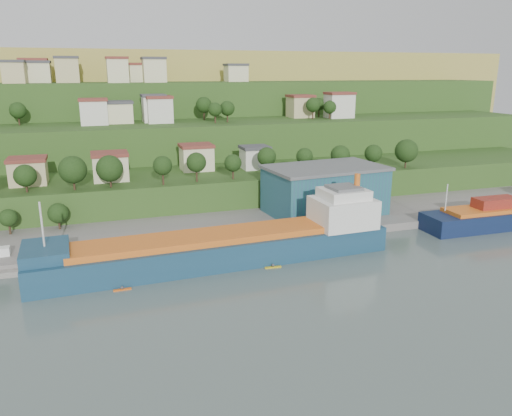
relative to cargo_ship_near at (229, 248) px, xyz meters
name	(u,v)px	position (x,y,z in m)	size (l,w,h in m)	color
ground	(241,276)	(0.31, -7.97, -3.09)	(500.00, 500.00, 0.00)	#495954
quay	(284,226)	(20.31, 20.03, -3.09)	(220.00, 26.00, 4.00)	slate
hillside	(147,151)	(0.27, 160.74, -3.01)	(360.00, 210.96, 96.00)	#284719
cargo_ship_near	(229,248)	(0.00, 0.00, 0.00)	(75.78, 14.93, 19.37)	#14384E
warehouse	(325,189)	(32.89, 22.25, 5.34)	(32.70, 21.93, 12.80)	#215D64
dinghy	(24,263)	(-40.97, 8.72, -1.49)	(3.98, 1.49, 0.80)	silver
kayak_orange	(122,289)	(-22.67, -7.64, -2.85)	(3.29, 0.66, 0.82)	#E35C14
kayak_yellow	(273,267)	(7.67, -6.11, -2.84)	(3.49, 0.84, 0.86)	gold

